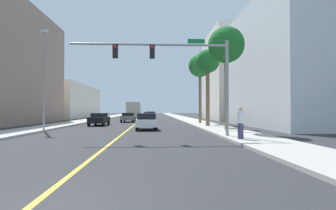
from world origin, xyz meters
name	(u,v)px	position (x,y,z in m)	size (l,w,h in m)	color
ground	(140,120)	(0.00, 42.00, 0.00)	(192.00, 192.00, 0.00)	#2D2D30
sidewalk_left	(92,120)	(-8.14, 42.00, 0.07)	(3.26, 168.00, 0.15)	#B2ADA3
sidewalk_right	(188,120)	(8.14, 42.00, 0.07)	(3.26, 168.00, 0.15)	#B2ADA3
lane_marking_center	(140,120)	(0.00, 42.00, 0.00)	(0.16, 144.00, 0.01)	yellow
building_left_far	(52,102)	(-20.16, 56.68, 3.54)	(15.78, 26.72, 7.07)	silver
building_right_near	(317,66)	(19.98, 23.77, 6.47)	(15.42, 18.19, 12.94)	silver
building_right_far	(243,76)	(18.44, 43.32, 7.81)	(12.33, 14.19, 15.61)	silver
traffic_signal_mast	(179,64)	(3.83, 12.23, 4.65)	(9.89, 0.36, 6.09)	gray
street_lamp	(44,74)	(-7.01, 18.79, 4.78)	(0.56, 0.28, 8.41)	gray
palm_near	(226,46)	(8.03, 16.57, 6.85)	(2.89, 2.89, 8.24)	brown
palm_mid	(208,63)	(7.76, 22.60, 6.50)	(2.41, 2.41, 7.78)	brown
palm_far	(200,66)	(8.01, 28.63, 7.16)	(2.88, 2.88, 8.56)	brown
car_gray	(128,117)	(-1.36, 34.61, 0.71)	(1.87, 4.43, 1.33)	slate
car_black	(99,119)	(-3.86, 26.37, 0.74)	(1.76, 4.41, 1.40)	black
car_green	(149,116)	(1.48, 40.70, 0.71)	(1.85, 4.09, 1.37)	#196638
car_silver	(151,115)	(1.71, 47.66, 0.73)	(1.97, 3.91, 1.42)	#BCBCC1
car_white	(146,121)	(1.62, 19.54, 0.74)	(1.93, 4.01, 1.46)	white
delivery_truck	(134,110)	(-1.46, 47.41, 1.67)	(2.52, 8.93, 3.13)	#194799
pedestrian	(241,123)	(7.13, 10.30, 1.05)	(0.38, 0.38, 1.79)	#3F3859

